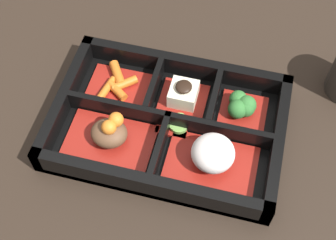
% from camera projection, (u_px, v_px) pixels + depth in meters
% --- Properties ---
extents(ground_plane, '(3.00, 3.00, 0.00)m').
position_uv_depth(ground_plane, '(168.00, 130.00, 0.64)').
color(ground_plane, black).
extents(bento_base, '(0.30, 0.21, 0.01)m').
position_uv_depth(bento_base, '(168.00, 128.00, 0.63)').
color(bento_base, black).
rests_on(bento_base, ground_plane).
extents(bento_rim, '(0.30, 0.21, 0.04)m').
position_uv_depth(bento_rim, '(169.00, 121.00, 0.62)').
color(bento_rim, black).
rests_on(bento_rim, ground_plane).
extents(bowl_rice, '(0.12, 0.07, 0.05)m').
position_uv_depth(bowl_rice, '(213.00, 156.00, 0.58)').
color(bowl_rice, maroon).
rests_on(bowl_rice, bento_base).
extents(bowl_stew, '(0.12, 0.07, 0.05)m').
position_uv_depth(bowl_stew, '(110.00, 134.00, 0.60)').
color(bowl_stew, maroon).
rests_on(bowl_stew, bento_base).
extents(bowl_greens, '(0.06, 0.06, 0.03)m').
position_uv_depth(bowl_greens, '(242.00, 107.00, 0.63)').
color(bowl_greens, maroon).
rests_on(bowl_greens, bento_base).
extents(bowl_tofu, '(0.06, 0.06, 0.04)m').
position_uv_depth(bowl_tofu, '(183.00, 95.00, 0.64)').
color(bowl_tofu, maroon).
rests_on(bowl_tofu, bento_base).
extents(bowl_carrots, '(0.08, 0.07, 0.02)m').
position_uv_depth(bowl_carrots, '(118.00, 85.00, 0.66)').
color(bowl_carrots, maroon).
rests_on(bowl_carrots, bento_base).
extents(bowl_pickles, '(0.04, 0.03, 0.01)m').
position_uv_depth(bowl_pickles, '(177.00, 122.00, 0.63)').
color(bowl_pickles, maroon).
rests_on(bowl_pickles, bento_base).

